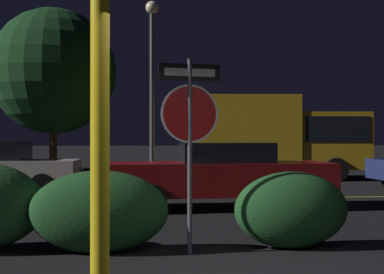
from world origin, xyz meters
TOP-DOWN VIEW (x-y plane):
  - road_center_stripe at (0.00, 8.69)m, footprint 34.80×0.12m
  - stop_sign at (-0.32, 2.24)m, footprint 0.81×0.15m
  - yellow_pole_left at (-1.28, -0.22)m, footprint 0.16×0.16m
  - hedge_bush_2 at (-1.50, 2.42)m, footprint 1.81×0.71m
  - hedge_bush_3 at (1.09, 2.49)m, footprint 1.57×0.72m
  - passing_car_2 at (0.74, 6.79)m, footprint 4.90×1.90m
  - delivery_truck at (4.02, 15.02)m, footprint 6.91×2.82m
  - street_lamp at (-0.57, 14.54)m, footprint 0.47×0.47m
  - tree_0 at (-4.70, 18.66)m, footprint 5.36×5.36m

SIDE VIEW (x-z plane):
  - road_center_stripe at x=0.00m, z-range 0.00..0.01m
  - hedge_bush_3 at x=1.09m, z-range 0.00..1.04m
  - hedge_bush_2 at x=-1.50m, z-range 0.00..1.08m
  - passing_car_2 at x=0.74m, z-range 0.02..1.43m
  - yellow_pole_left at x=-1.28m, z-range 0.00..2.74m
  - delivery_truck at x=4.02m, z-range 0.10..3.20m
  - stop_sign at x=-0.32m, z-range 0.50..3.02m
  - street_lamp at x=-0.57m, z-range 1.06..7.51m
  - tree_0 at x=-4.70m, z-range 0.86..7.95m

